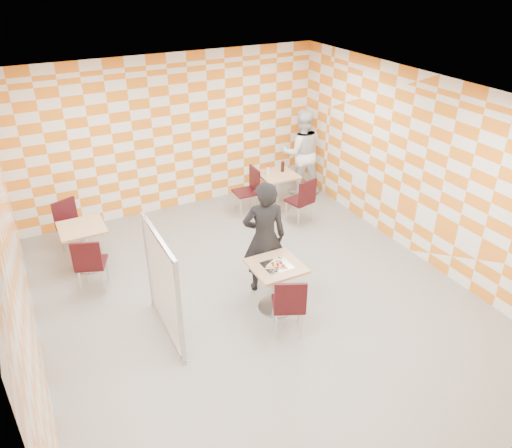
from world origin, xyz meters
The scene contains 15 objects.
room_shell centered at (0.00, 0.54, 1.50)m, with size 7.00×7.00×7.00m.
main_table centered at (0.14, -0.33, 0.51)m, with size 0.70×0.70×0.75m.
second_table centered at (1.73, 2.46, 0.51)m, with size 0.70×0.70×0.75m.
empty_table centered at (-2.07, 2.03, 0.51)m, with size 0.70×0.70×0.75m.
chair_main_front centered at (0.02, -0.92, 0.54)m, with size 0.56×0.57×0.92m.
chair_second_front centered at (1.84, 1.68, 0.54)m, with size 0.50×0.51×0.92m.
chair_second_side centered at (1.17, 2.56, 0.54)m, with size 0.44×0.43×0.92m.
chair_empty_near centered at (-2.11, 1.28, 0.54)m, with size 0.55×0.55×0.92m.
chair_empty_far centered at (-2.18, 2.67, 0.54)m, with size 0.55×0.56×0.92m.
partition centered at (-1.42, -0.14, 0.79)m, with size 0.08×1.38×1.55m.
man_dark centered at (0.24, 0.20, 0.89)m, with size 0.65×0.42×1.78m, color black.
man_white centered at (2.55, 2.92, 0.90)m, with size 0.88×0.68×1.81m, color white.
pizza_on_foil centered at (0.14, -0.34, 0.77)m, with size 0.40×0.40×0.04m.
sport_bottle centered at (1.54, 2.52, 0.84)m, with size 0.06×0.06×0.20m.
soda_bottle centered at (1.88, 2.53, 0.85)m, with size 0.07×0.07×0.23m.
Camera 1 is at (-2.74, -5.35, 4.58)m, focal length 35.00 mm.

